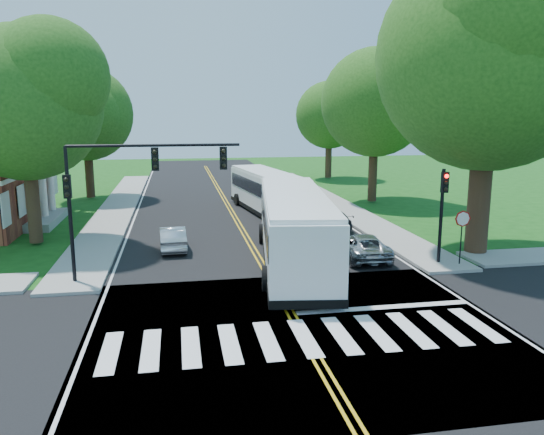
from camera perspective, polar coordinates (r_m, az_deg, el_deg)
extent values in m
plane|color=#144812|center=(17.80, 3.15, -12.16)|extent=(140.00, 140.00, 0.00)
cube|color=black|center=(34.83, -3.68, -0.55)|extent=(14.00, 96.00, 0.01)
cube|color=black|center=(17.80, 3.15, -12.15)|extent=(60.00, 12.00, 0.01)
cube|color=gold|center=(38.73, -4.36, 0.64)|extent=(0.36, 70.00, 0.01)
cube|color=silver|center=(38.66, -14.44, 0.30)|extent=(0.12, 70.00, 0.01)
cube|color=silver|center=(39.98, 5.38, 0.96)|extent=(0.12, 70.00, 0.01)
cube|color=silver|center=(17.35, 3.54, -12.75)|extent=(12.60, 3.00, 0.01)
cube|color=silver|center=(20.23, 11.90, -9.42)|extent=(6.60, 0.40, 0.01)
cube|color=gray|center=(41.73, -16.21, 1.07)|extent=(2.60, 40.00, 0.15)
cube|color=gray|center=(43.23, 6.23, 1.79)|extent=(2.60, 40.00, 0.15)
cylinder|color=#351D15|center=(28.40, 21.42, 2.49)|extent=(1.10, 1.10, 6.00)
sphere|color=#3B7522|center=(28.25, 22.39, 15.65)|extent=(10.80, 10.80, 10.80)
cylinder|color=#351D15|center=(31.19, -24.33, 1.86)|extent=(0.70, 0.70, 4.80)
sphere|color=#3B7522|center=(30.87, -25.09, 11.05)|extent=(8.00, 8.00, 8.00)
cylinder|color=#351D15|center=(46.69, -19.06, 4.75)|extent=(0.70, 0.70, 4.40)
sphere|color=#3B7522|center=(46.46, -19.42, 10.48)|extent=(7.60, 7.60, 7.60)
cylinder|color=#351D15|center=(42.97, 10.79, 5.06)|extent=(0.70, 0.70, 5.00)
sphere|color=#3B7522|center=(42.75, 11.05, 12.05)|extent=(8.40, 8.40, 8.40)
cylinder|color=#351D15|center=(58.43, 6.09, 6.45)|extent=(0.70, 0.70, 4.40)
sphere|color=#3B7522|center=(58.24, 6.19, 10.91)|extent=(7.20, 7.20, 7.20)
cube|color=silver|center=(37.00, -23.71, 6.11)|extent=(1.40, 6.00, 0.45)
cube|color=gray|center=(37.53, -23.22, -0.21)|extent=(1.80, 6.00, 0.50)
cylinder|color=silver|center=(35.12, -24.23, 2.06)|extent=(0.50, 0.50, 4.20)
cylinder|color=silver|center=(37.24, -23.44, 2.58)|extent=(0.50, 0.50, 4.20)
cylinder|color=silver|center=(39.36, -22.73, 3.05)|extent=(0.50, 0.50, 4.20)
cylinder|color=black|center=(23.28, -20.81, -0.97)|extent=(0.16, 0.16, 4.60)
cube|color=black|center=(22.86, -21.17, 3.12)|extent=(0.30, 0.22, 0.95)
sphere|color=black|center=(22.68, -21.29, 3.82)|extent=(0.18, 0.18, 0.18)
cylinder|color=black|center=(22.45, -12.52, 7.58)|extent=(7.00, 0.12, 0.12)
cube|color=black|center=(22.34, -12.47, 6.15)|extent=(0.30, 0.22, 0.95)
cube|color=black|center=(22.41, -5.26, 6.38)|extent=(0.30, 0.22, 0.95)
cylinder|color=black|center=(25.86, 17.73, 0.15)|extent=(0.16, 0.16, 4.40)
cube|color=black|center=(25.48, 18.09, 3.62)|extent=(0.30, 0.22, 0.95)
sphere|color=#FF0A05|center=(25.33, 18.28, 4.25)|extent=(0.18, 0.18, 0.18)
cylinder|color=black|center=(26.03, 19.65, -2.38)|extent=(0.06, 0.06, 2.20)
cylinder|color=#A50A07|center=(25.80, 19.84, -0.12)|extent=(0.76, 0.04, 0.76)
cube|color=white|center=(24.90, 2.42, -1.23)|extent=(4.58, 13.21, 3.02)
cube|color=black|center=(24.79, 2.43, 0.01)|extent=(4.52, 12.32, 1.04)
cube|color=black|center=(31.22, 1.47, 2.01)|extent=(2.67, 0.47, 1.76)
cube|color=orange|center=(31.08, 1.48, 3.81)|extent=(1.86, 0.36, 0.35)
cube|color=black|center=(25.22, 2.39, -4.20)|extent=(4.64, 13.31, 0.33)
cube|color=white|center=(24.61, 2.45, 2.34)|extent=(4.47, 12.81, 0.24)
cylinder|color=black|center=(29.45, 4.51, -1.66)|extent=(0.49, 1.09, 1.05)
cylinder|color=black|center=(29.26, -1.05, -1.71)|extent=(0.49, 1.09, 1.05)
cylinder|color=black|center=(21.58, 7.04, -6.48)|extent=(0.49, 1.09, 1.05)
cylinder|color=black|center=(21.31, -0.60, -6.62)|extent=(0.49, 1.09, 1.05)
cube|color=white|center=(37.94, -0.50, 2.73)|extent=(4.06, 11.57, 2.64)
cube|color=black|center=(37.87, -0.50, 3.45)|extent=(4.02, 10.79, 0.91)
cube|color=black|center=(43.32, -2.85, 4.21)|extent=(2.34, 0.44, 1.54)
cube|color=orange|center=(43.22, -2.86, 5.35)|extent=(1.63, 0.34, 0.31)
cube|color=black|center=(38.13, -0.50, 0.99)|extent=(4.13, 11.67, 0.29)
cube|color=white|center=(37.76, -0.50, 4.79)|extent=(3.97, 11.22, 0.21)
cylinder|color=black|center=(42.00, -0.46, 2.13)|extent=(0.44, 0.96, 0.92)
cylinder|color=black|center=(41.30, -3.76, 1.95)|extent=(0.44, 0.96, 0.92)
cylinder|color=black|center=(35.32, 3.17, 0.40)|extent=(0.44, 0.96, 0.92)
cylinder|color=black|center=(34.49, -0.69, 0.15)|extent=(0.44, 0.96, 0.92)
imported|color=#BBBDC3|center=(28.24, -10.63, -2.19)|extent=(1.47, 3.79, 1.23)
imported|color=#A6A9AD|center=(26.49, 9.72, -3.04)|extent=(2.38, 4.56, 1.23)
imported|color=black|center=(33.22, 6.46, -0.16)|extent=(1.81, 4.00, 1.14)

